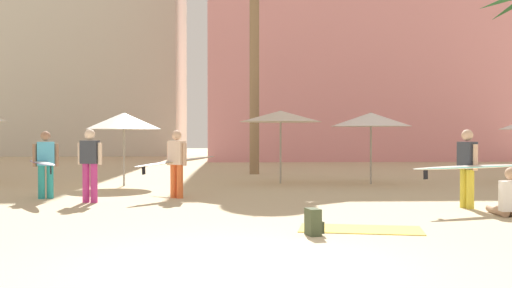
{
  "coord_description": "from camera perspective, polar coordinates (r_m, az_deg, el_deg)",
  "views": [
    {
      "loc": [
        -0.13,
        -6.6,
        1.57
      ],
      "look_at": [
        0.48,
        7.81,
        1.33
      ],
      "focal_mm": 40.22,
      "sensor_mm": 36.0,
      "label": 1
    }
  ],
  "objects": [
    {
      "name": "person_mid_center",
      "position": [
        13.74,
        -16.19,
        -1.77
      ],
      "size": [
        0.61,
        0.31,
        1.69
      ],
      "rotation": [
        0.0,
        0.0,
        4.47
      ],
      "color": "#B7337F",
      "rests_on": "ground"
    },
    {
      "name": "person_near_left",
      "position": [
        12.03,
        23.75,
        -5.03
      ],
      "size": [
        0.44,
        0.95,
        0.95
      ],
      "rotation": [
        0.0,
        0.0,
        1.5
      ],
      "color": "tan",
      "rests_on": "ground"
    },
    {
      "name": "cafe_umbrella_3",
      "position": [
        18.41,
        2.46,
        2.76
      ],
      "size": [
        2.66,
        2.66,
        2.34
      ],
      "color": "gray",
      "rests_on": "ground"
    },
    {
      "name": "hotel_pink",
      "position": [
        39.26,
        9.34,
        10.88
      ],
      "size": [
        18.48,
        10.44,
        16.72
      ],
      "primitive_type": "cube",
      "color": "pink",
      "rests_on": "ground"
    },
    {
      "name": "beach_towel",
      "position": [
        9.71,
        10.34,
        -8.33
      ],
      "size": [
        2.14,
        1.28,
        0.01
      ],
      "primitive_type": "cube",
      "rotation": [
        0.0,
        0.0,
        -0.2
      ],
      "color": "#F4CC4C",
      "rests_on": "ground"
    },
    {
      "name": "cafe_umbrella_2",
      "position": [
        18.0,
        -13.02,
        2.25
      ],
      "size": [
        2.28,
        2.28,
        2.25
      ],
      "color": "gray",
      "rests_on": "ground"
    },
    {
      "name": "hotel_tower_gray",
      "position": [
        49.92,
        -19.1,
        13.26
      ],
      "size": [
        19.78,
        10.2,
        24.56
      ],
      "primitive_type": "cube",
      "color": "beige",
      "rests_on": "ground"
    },
    {
      "name": "person_far_right",
      "position": [
        14.84,
        -20.32,
        -1.7
      ],
      "size": [
        1.65,
        2.77,
        1.65
      ],
      "rotation": [
        0.0,
        0.0,
        1.91
      ],
      "color": "teal",
      "rests_on": "ground"
    },
    {
      "name": "ground",
      "position": [
        6.78,
        -1.33,
        -12.42
      ],
      "size": [
        120.0,
        120.0,
        0.0
      ],
      "primitive_type": "plane",
      "color": "#C6B28C"
    },
    {
      "name": "person_mid_right",
      "position": [
        12.87,
        20.48,
        -2.05
      ],
      "size": [
        2.95,
        1.3,
        1.68
      ],
      "rotation": [
        0.0,
        0.0,
        0.3
      ],
      "color": "gold",
      "rests_on": "ground"
    },
    {
      "name": "person_mid_left",
      "position": [
        14.42,
        -7.86,
        -1.69
      ],
      "size": [
        2.04,
        2.63,
        1.68
      ],
      "rotation": [
        0.0,
        0.0,
        0.98
      ],
      "color": "orange",
      "rests_on": "ground"
    },
    {
      "name": "backpack",
      "position": [
        9.03,
        5.75,
        -7.77
      ],
      "size": [
        0.29,
        0.33,
        0.42
      ],
      "rotation": [
        0.0,
        0.0,
        0.24
      ],
      "color": "#3D472E",
      "rests_on": "ground"
    },
    {
      "name": "cafe_umbrella_4",
      "position": [
        18.57,
        11.37,
        2.4
      ],
      "size": [
        2.55,
        2.55,
        2.27
      ],
      "color": "gray",
      "rests_on": "ground"
    }
  ]
}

